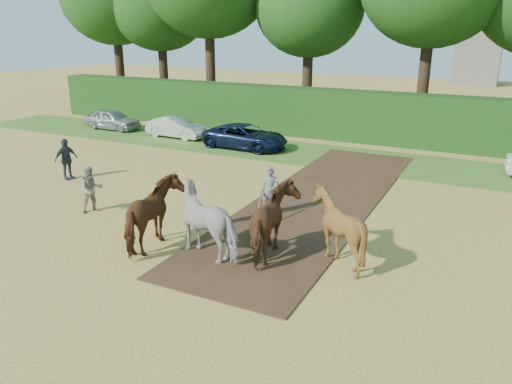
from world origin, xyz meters
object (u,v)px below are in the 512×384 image
Objects in this scene: spectator_far at (66,159)px; plough_team at (245,221)px; spectator_near at (91,190)px; parked_cars at (339,145)px.

plough_team is at bearing -94.59° from spectator_far.
spectator_far is 0.26× the size of plough_team.
spectator_far is (-4.10, 2.68, 0.06)m from spectator_near.
spectator_far is 13.63m from parked_cars.
spectator_far is 0.05× the size of parked_cars.
spectator_near is at bearing -115.60° from parked_cars.
plough_team reaches higher than parked_cars.
plough_team is (10.93, -3.34, 0.15)m from spectator_far.
spectator_far is at bearing 162.98° from plough_team.
spectator_near is 0.05× the size of parked_cars.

